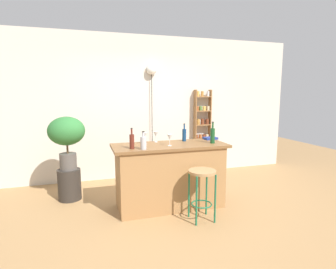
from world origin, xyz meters
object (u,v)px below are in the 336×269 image
at_px(bottle_vinegar, 213,135).
at_px(bottle_spirits_clear, 184,135).
at_px(bottle_wine_red, 132,141).
at_px(wine_glass_center, 145,136).
at_px(bar_stool, 202,183).
at_px(wine_glass_right, 170,138).
at_px(plant_stool, 69,184).
at_px(wine_glass_left, 156,135).
at_px(pendant_globe_light, 152,71).
at_px(spice_shelf, 202,131).
at_px(bottle_soda_blue, 143,143).
at_px(potted_plant, 67,135).
at_px(cookbook, 210,138).

distance_m(bottle_vinegar, bottle_spirits_clear, 0.45).
distance_m(bottle_wine_red, wine_glass_center, 0.41).
distance_m(bar_stool, bottle_vinegar, 0.81).
height_order(bottle_spirits_clear, wine_glass_center, bottle_spirits_clear).
bearing_deg(wine_glass_right, bottle_spirits_clear, 41.40).
relative_size(plant_stool, wine_glass_left, 3.01).
bearing_deg(pendant_globe_light, bottle_spirits_clear, -82.31).
bearing_deg(spice_shelf, bottle_soda_blue, -133.24).
bearing_deg(pendant_globe_light, plant_stool, -152.38).
height_order(potted_plant, wine_glass_left, potted_plant).
xyz_separation_m(bottle_vinegar, bottle_soda_blue, (-1.08, -0.14, -0.03)).
relative_size(plant_stool, pendant_globe_light, 0.22).
bearing_deg(bottle_soda_blue, bottle_spirits_clear, 30.24).
bearing_deg(bottle_spirits_clear, bottle_vinegar, -40.54).
relative_size(spice_shelf, wine_glass_right, 10.71).
distance_m(potted_plant, wine_glass_right, 1.64).
bearing_deg(potted_plant, bottle_spirits_clear, -16.71).
bearing_deg(plant_stool, bottle_soda_blue, -43.51).
xyz_separation_m(wine_glass_right, pendant_globe_light, (0.15, 1.64, 1.04)).
height_order(bottle_wine_red, wine_glass_center, bottle_wine_red).
relative_size(spice_shelf, wine_glass_center, 10.71).
bearing_deg(bottle_wine_red, plant_stool, 135.04).
relative_size(potted_plant, wine_glass_right, 5.11).
distance_m(bar_stool, cookbook, 1.03).
xyz_separation_m(bottle_vinegar, bottle_wine_red, (-1.22, -0.05, -0.02)).
bearing_deg(bottle_wine_red, pendant_globe_light, 67.53).
bearing_deg(wine_glass_right, wine_glass_left, 108.93).
bearing_deg(spice_shelf, bar_stool, -114.16).
height_order(plant_stool, potted_plant, potted_plant).
bearing_deg(bar_stool, wine_glass_center, 129.31).
bearing_deg(wine_glass_right, bottle_wine_red, -174.60).
xyz_separation_m(bar_stool, wine_glass_left, (-0.42, 0.80, 0.55)).
distance_m(bottle_vinegar, cookbook, 0.36).
distance_m(bottle_wine_red, wine_glass_left, 0.58).
xyz_separation_m(potted_plant, wine_glass_left, (1.30, -0.48, 0.01)).
relative_size(wine_glass_left, wine_glass_center, 1.00).
bearing_deg(bar_stool, bottle_wine_red, 154.07).
bearing_deg(bottle_spirits_clear, bottle_soda_blue, -149.76).
distance_m(bottle_wine_red, wine_glass_right, 0.55).
bearing_deg(plant_stool, wine_glass_center, -26.02).
bearing_deg(cookbook, bottle_wine_red, -168.65).
height_order(bottle_soda_blue, bottle_spirits_clear, bottle_spirits_clear).
height_order(wine_glass_center, cookbook, wine_glass_center).
relative_size(plant_stool, bottle_soda_blue, 2.02).
distance_m(bar_stool, plant_stool, 2.16).
relative_size(wine_glass_left, cookbook, 0.78).
bearing_deg(bottle_vinegar, bottle_wine_red, -177.64).
xyz_separation_m(bar_stool, wine_glass_right, (-0.30, 0.47, 0.55)).
relative_size(bar_stool, bottle_soda_blue, 2.81).
relative_size(potted_plant, pendant_globe_light, 0.37).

